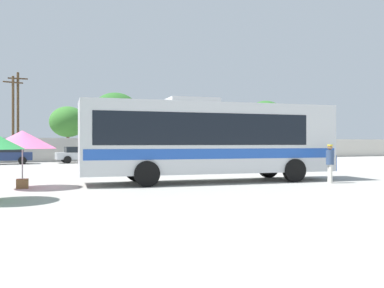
# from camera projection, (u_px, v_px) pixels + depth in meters

# --- Properties ---
(ground_plane) EXTENTS (300.00, 300.00, 0.00)m
(ground_plane) POSITION_uv_depth(u_px,v_px,m) (156.00, 168.00, 27.75)
(ground_plane) COLOR #A3A099
(perimeter_wall) EXTENTS (80.00, 0.30, 2.22)m
(perimeter_wall) POSITION_uv_depth(u_px,v_px,m) (114.00, 149.00, 39.76)
(perimeter_wall) COLOR beige
(perimeter_wall) RESTS_ON ground_plane
(coach_bus_silver_blue) EXTENTS (11.70, 3.78, 3.74)m
(coach_bus_silver_blue) POSITION_uv_depth(u_px,v_px,m) (208.00, 138.00, 18.21)
(coach_bus_silver_blue) COLOR silver
(coach_bus_silver_blue) RESTS_ON ground_plane
(attendant_by_bus_door) EXTENTS (0.43, 0.43, 1.69)m
(attendant_by_bus_door) POSITION_uv_depth(u_px,v_px,m) (330.00, 161.00, 17.67)
(attendant_by_bus_door) COLOR silver
(attendant_by_bus_door) RESTS_ON ground_plane
(vendor_umbrella_secondary_pink) EXTENTS (2.53, 2.53, 2.23)m
(vendor_umbrella_secondary_pink) POSITION_uv_depth(u_px,v_px,m) (22.00, 140.00, 15.63)
(vendor_umbrella_secondary_pink) COLOR gray
(vendor_umbrella_secondary_pink) RESTS_ON ground_plane
(parked_car_leftmost_dark_blue) EXTENTS (4.10, 2.13, 1.54)m
(parked_car_leftmost_dark_blue) POSITION_uv_depth(u_px,v_px,m) (7.00, 154.00, 33.39)
(parked_car_leftmost_dark_blue) COLOR navy
(parked_car_leftmost_dark_blue) RESTS_ON ground_plane
(parked_car_second_silver) EXTENTS (4.44, 2.07, 1.42)m
(parked_car_second_silver) POSITION_uv_depth(u_px,v_px,m) (81.00, 154.00, 35.80)
(parked_car_second_silver) COLOR #B7BABF
(parked_car_second_silver) RESTS_ON ground_plane
(parked_car_third_grey) EXTENTS (4.43, 2.14, 1.43)m
(parked_car_third_grey) POSITION_uv_depth(u_px,v_px,m) (146.00, 153.00, 38.26)
(parked_car_third_grey) COLOR slate
(parked_car_third_grey) RESTS_ON ground_plane
(parked_car_rightmost_maroon) EXTENTS (4.27, 2.16, 1.52)m
(parked_car_rightmost_maroon) POSITION_uv_depth(u_px,v_px,m) (216.00, 152.00, 40.23)
(parked_car_rightmost_maroon) COLOR maroon
(parked_car_rightmost_maroon) RESTS_ON ground_plane
(utility_pole_near) EXTENTS (1.79, 0.49, 8.13)m
(utility_pole_near) POSITION_uv_depth(u_px,v_px,m) (13.00, 117.00, 38.60)
(utility_pole_near) COLOR #4C3823
(utility_pole_near) RESTS_ON ground_plane
(utility_pole_far) EXTENTS (1.80, 0.24, 8.63)m
(utility_pole_far) POSITION_uv_depth(u_px,v_px,m) (18.00, 115.00, 39.47)
(utility_pole_far) COLOR #4C3823
(utility_pole_far) RESTS_ON ground_plane
(roadside_tree_midleft) EXTENTS (3.94, 3.94, 5.74)m
(roadside_tree_midleft) POSITION_uv_depth(u_px,v_px,m) (68.00, 122.00, 44.20)
(roadside_tree_midleft) COLOR brown
(roadside_tree_midleft) RESTS_ON ground_plane
(roadside_tree_midright) EXTENTS (5.36, 5.36, 7.47)m
(roadside_tree_midright) POSITION_uv_depth(u_px,v_px,m) (115.00, 113.00, 46.08)
(roadside_tree_midright) COLOR brown
(roadside_tree_midright) RESTS_ON ground_plane
(roadside_tree_right) EXTENTS (4.97, 4.97, 7.06)m
(roadside_tree_right) POSITION_uv_depth(u_px,v_px,m) (265.00, 118.00, 51.06)
(roadside_tree_right) COLOR brown
(roadside_tree_right) RESTS_ON ground_plane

